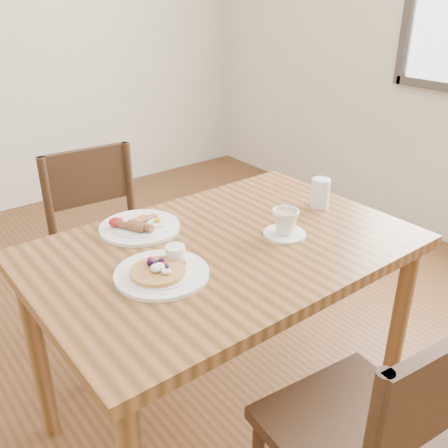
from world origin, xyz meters
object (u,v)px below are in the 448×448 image
pancake_plate (162,270)px  teacup_saucer (285,224)px  dining_table (224,270)px  chair_near (375,436)px  chair_far (106,245)px  water_glass (320,193)px  breakfast_plate (139,226)px

pancake_plate → teacup_saucer: teacup_saucer is taller
dining_table → teacup_saucer: size_ratio=8.57×
chair_near → chair_far: 1.32m
chair_near → teacup_saucer: 0.68m
chair_near → water_glass: chair_near is taller
dining_table → chair_near: (-0.03, -0.64, -0.16)m
teacup_saucer → chair_far: bearing=111.7°
teacup_saucer → breakfast_plate: bearing=137.0°
chair_near → water_glass: bearing=59.6°
chair_near → pancake_plate: 0.70m
chair_near → breakfast_plate: size_ratio=3.26×
chair_far → pancake_plate: (-0.15, -0.72, 0.27)m
water_glass → dining_table: bearing=-178.3°
dining_table → breakfast_plate: breakfast_plate is taller
breakfast_plate → water_glass: (0.62, -0.25, 0.04)m
dining_table → breakfast_plate: 0.32m
chair_near → pancake_plate: chair_near is taller
teacup_saucer → chair_near: bearing=-111.6°
chair_near → dining_table: bearing=93.8°
pancake_plate → chair_near: bearing=-69.6°
pancake_plate → water_glass: water_glass is taller
chair_far → pancake_plate: size_ratio=3.26×
chair_far → teacup_saucer: size_ratio=6.29×
teacup_saucer → water_glass: water_glass is taller
pancake_plate → water_glass: size_ratio=2.54×
pancake_plate → chair_far: bearing=78.4°
chair_far → water_glass: chair_far is taller
teacup_saucer → water_glass: (0.26, 0.09, 0.01)m
chair_near → teacup_saucer: chair_near is taller
water_glass → chair_far: bearing=130.3°
chair_near → water_glass: size_ratio=8.27×
dining_table → water_glass: bearing=1.7°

